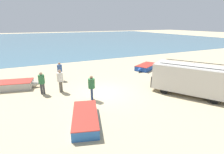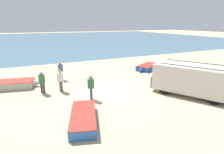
{
  "view_description": "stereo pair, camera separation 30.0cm",
  "coord_description": "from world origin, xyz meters",
  "px_view_note": "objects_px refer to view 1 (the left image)",
  "views": [
    {
      "loc": [
        -4.84,
        -11.62,
        5.18
      ],
      "look_at": [
        0.93,
        0.57,
        1.0
      ],
      "focal_mm": 28.0,
      "sensor_mm": 36.0,
      "label": 1
    },
    {
      "loc": [
        -4.57,
        -11.74,
        5.18
      ],
      "look_at": [
        0.93,
        0.57,
        1.0
      ],
      "focal_mm": 28.0,
      "sensor_mm": 36.0,
      "label": 2
    }
  ],
  "objects_px": {
    "fisherman_1": "(92,85)",
    "fisherman_2": "(42,81)",
    "fishing_rowboat_2": "(10,85)",
    "fishing_rowboat_0": "(85,117)",
    "fisherman_3": "(60,70)",
    "parked_van": "(191,78)",
    "fishing_rowboat_1": "(146,67)",
    "fisherman_0": "(60,79)"
  },
  "relations": [
    {
      "from": "fisherman_1",
      "to": "fisherman_2",
      "type": "distance_m",
      "value": 3.98
    },
    {
      "from": "fishing_rowboat_2",
      "to": "fisherman_2",
      "type": "bearing_deg",
      "value": -32.08
    },
    {
      "from": "fishing_rowboat_0",
      "to": "fisherman_3",
      "type": "height_order",
      "value": "fisherman_3"
    },
    {
      "from": "parked_van",
      "to": "fishing_rowboat_1",
      "type": "bearing_deg",
      "value": -43.19
    },
    {
      "from": "fisherman_3",
      "to": "fishing_rowboat_0",
      "type": "bearing_deg",
      "value": 69.26
    },
    {
      "from": "fishing_rowboat_0",
      "to": "fisherman_3",
      "type": "xyz_separation_m",
      "value": [
        0.03,
        8.02,
        0.75
      ]
    },
    {
      "from": "fishing_rowboat_1",
      "to": "fishing_rowboat_2",
      "type": "height_order",
      "value": "fishing_rowboat_2"
    },
    {
      "from": "fishing_rowboat_0",
      "to": "parked_van",
      "type": "bearing_deg",
      "value": -70.73
    },
    {
      "from": "fishing_rowboat_2",
      "to": "fisherman_3",
      "type": "height_order",
      "value": "fisherman_3"
    },
    {
      "from": "fishing_rowboat_1",
      "to": "fisherman_0",
      "type": "distance_m",
      "value": 10.61
    },
    {
      "from": "fishing_rowboat_2",
      "to": "fisherman_3",
      "type": "distance_m",
      "value": 4.24
    },
    {
      "from": "fishing_rowboat_1",
      "to": "fisherman_3",
      "type": "xyz_separation_m",
      "value": [
        -9.72,
        0.09,
        0.75
      ]
    },
    {
      "from": "fisherman_1",
      "to": "fisherman_2",
      "type": "xyz_separation_m",
      "value": [
        -3.05,
        2.57,
        -0.02
      ]
    },
    {
      "from": "fishing_rowboat_0",
      "to": "fishing_rowboat_2",
      "type": "xyz_separation_m",
      "value": [
        -4.12,
        7.43,
        0.04
      ]
    },
    {
      "from": "fisherman_0",
      "to": "fisherman_3",
      "type": "height_order",
      "value": "fisherman_0"
    },
    {
      "from": "fishing_rowboat_0",
      "to": "fisherman_0",
      "type": "distance_m",
      "value": 5.1
    },
    {
      "from": "fishing_rowboat_1",
      "to": "fisherman_1",
      "type": "height_order",
      "value": "fisherman_1"
    },
    {
      "from": "parked_van",
      "to": "fishing_rowboat_0",
      "type": "distance_m",
      "value": 8.41
    },
    {
      "from": "parked_van",
      "to": "fisherman_3",
      "type": "distance_m",
      "value": 11.29
    },
    {
      "from": "fishing_rowboat_2",
      "to": "fisherman_0",
      "type": "distance_m",
      "value": 4.47
    },
    {
      "from": "fishing_rowboat_1",
      "to": "fisherman_2",
      "type": "distance_m",
      "value": 11.86
    },
    {
      "from": "parked_van",
      "to": "fishing_rowboat_1",
      "type": "height_order",
      "value": "parked_van"
    },
    {
      "from": "fisherman_1",
      "to": "fisherman_3",
      "type": "height_order",
      "value": "fisherman_1"
    },
    {
      "from": "fisherman_0",
      "to": "fisherman_2",
      "type": "relative_size",
      "value": 1.04
    },
    {
      "from": "fishing_rowboat_0",
      "to": "fishing_rowboat_1",
      "type": "bearing_deg",
      "value": -34.3
    },
    {
      "from": "parked_van",
      "to": "fishing_rowboat_1",
      "type": "xyz_separation_m",
      "value": [
        1.4,
        7.54,
        -0.95
      ]
    },
    {
      "from": "fisherman_2",
      "to": "fisherman_3",
      "type": "bearing_deg",
      "value": -20.83
    },
    {
      "from": "fishing_rowboat_1",
      "to": "fisherman_0",
      "type": "height_order",
      "value": "fisherman_0"
    },
    {
      "from": "fisherman_0",
      "to": "fisherman_3",
      "type": "xyz_separation_m",
      "value": [
        0.46,
        3.0,
        -0.05
      ]
    },
    {
      "from": "parked_van",
      "to": "fisherman_1",
      "type": "height_order",
      "value": "parked_van"
    },
    {
      "from": "parked_van",
      "to": "fisherman_2",
      "type": "relative_size",
      "value": 3.31
    },
    {
      "from": "fishing_rowboat_0",
      "to": "fisherman_2",
      "type": "xyz_separation_m",
      "value": [
        -1.76,
        5.17,
        0.76
      ]
    },
    {
      "from": "parked_van",
      "to": "fishing_rowboat_0",
      "type": "relative_size",
      "value": 1.41
    },
    {
      "from": "fisherman_2",
      "to": "fisherman_3",
      "type": "relative_size",
      "value": 1.01
    },
    {
      "from": "fishing_rowboat_1",
      "to": "fishing_rowboat_2",
      "type": "xyz_separation_m",
      "value": [
        -13.86,
        -0.5,
        0.04
      ]
    },
    {
      "from": "fishing_rowboat_1",
      "to": "fisherman_3",
      "type": "distance_m",
      "value": 9.75
    },
    {
      "from": "fisherman_1",
      "to": "fishing_rowboat_2",
      "type": "bearing_deg",
      "value": -28.06
    },
    {
      "from": "parked_van",
      "to": "fishing_rowboat_0",
      "type": "xyz_separation_m",
      "value": [
        -8.34,
        -0.4,
        -0.95
      ]
    },
    {
      "from": "fishing_rowboat_2",
      "to": "fisherman_0",
      "type": "bearing_deg",
      "value": -21.46
    },
    {
      "from": "fisherman_2",
      "to": "fisherman_3",
      "type": "xyz_separation_m",
      "value": [
        1.79,
        2.85,
        -0.01
      ]
    },
    {
      "from": "parked_van",
      "to": "fishing_rowboat_2",
      "type": "bearing_deg",
      "value": 27.89
    },
    {
      "from": "fishing_rowboat_1",
      "to": "fisherman_3",
      "type": "relative_size",
      "value": 2.2
    }
  ]
}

